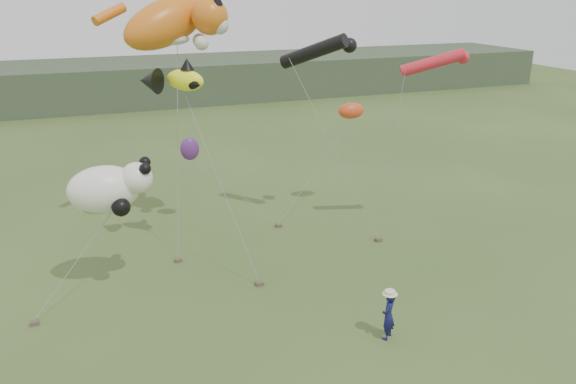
# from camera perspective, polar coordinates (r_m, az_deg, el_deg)

# --- Properties ---
(ground) EXTENTS (120.00, 120.00, 0.00)m
(ground) POSITION_cam_1_polar(r_m,az_deg,el_deg) (20.77, 4.06, -12.58)
(ground) COLOR #385123
(ground) RESTS_ON ground
(headland) EXTENTS (90.00, 13.00, 4.00)m
(headland) POSITION_cam_1_polar(r_m,az_deg,el_deg) (61.38, -16.53, 10.54)
(headland) COLOR #2D3D28
(headland) RESTS_ON ground
(festival_attendant) EXTENTS (0.75, 0.72, 1.73)m
(festival_attendant) POSITION_cam_1_polar(r_m,az_deg,el_deg) (19.50, 10.16, -12.27)
(festival_attendant) COLOR #131549
(festival_attendant) RESTS_ON ground
(sandbag_anchors) EXTENTS (15.10, 5.45, 0.15)m
(sandbag_anchors) POSITION_cam_1_polar(r_m,az_deg,el_deg) (24.41, -5.25, -7.11)
(sandbag_anchors) COLOR brown
(sandbag_anchors) RESTS_ON ground
(cat_kite) EXTENTS (5.50, 3.46, 3.09)m
(cat_kite) POSITION_cam_1_polar(r_m,az_deg,el_deg) (25.23, -11.35, 16.58)
(cat_kite) COLOR orange
(cat_kite) RESTS_ON ground
(fish_kite) EXTENTS (2.85, 1.88, 1.36)m
(fish_kite) POSITION_cam_1_polar(r_m,az_deg,el_deg) (23.12, -11.71, 11.13)
(fish_kite) COLOR #FBFD1C
(fish_kite) RESTS_ON ground
(tube_kites) EXTENTS (7.13, 5.32, 1.85)m
(tube_kites) POSITION_cam_1_polar(r_m,az_deg,el_deg) (25.92, 7.33, 13.71)
(tube_kites) COLOR black
(tube_kites) RESTS_ON ground
(panda_kite) EXTENTS (3.11, 2.01, 1.93)m
(panda_kite) POSITION_cam_1_polar(r_m,az_deg,el_deg) (21.74, -17.68, 0.39)
(panda_kite) COLOR white
(panda_kite) RESTS_ON ground
(misc_kites) EXTENTS (9.33, 1.49, 2.37)m
(misc_kites) POSITION_cam_1_polar(r_m,az_deg,el_deg) (27.99, -0.06, 6.75)
(misc_kites) COLOR #DB431D
(misc_kites) RESTS_ON ground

